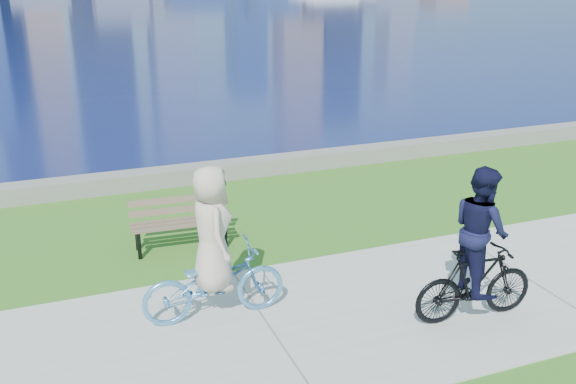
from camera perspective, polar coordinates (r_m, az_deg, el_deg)
name	(u,v)px	position (r m, az deg, el deg)	size (l,w,h in m)	color
ground	(272,331)	(8.32, -1.45, -12.28)	(320.00, 320.00, 0.00)	#2E641A
concrete_path	(272,331)	(8.32, -1.45, -12.22)	(80.00, 3.50, 0.02)	#A9AAA5
seawall	(172,176)	(13.74, -10.25, 1.40)	(90.00, 0.50, 0.35)	slate
bay_water	(53,6)	(78.82, -20.16, 15.27)	(320.00, 131.00, 0.01)	#0B154B
park_bench	(179,219)	(10.56, -9.62, -2.34)	(1.60, 0.63, 0.81)	black
cyclist_woman	(213,263)	(8.29, -6.67, -6.32)	(0.69, 1.89, 2.07)	#5397CB
cyclist_man	(478,257)	(8.50, 16.50, -5.58)	(0.67, 1.70, 2.07)	black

